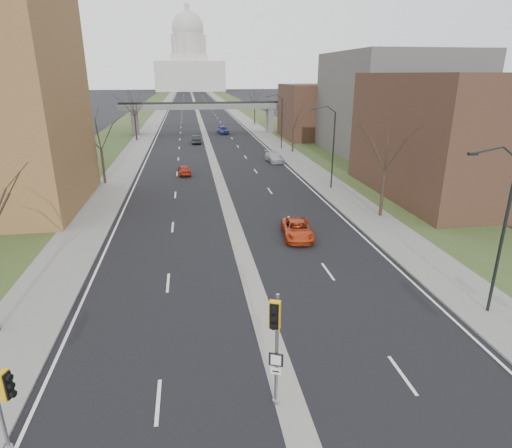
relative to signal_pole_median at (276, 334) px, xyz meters
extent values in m
plane|color=black|center=(0.65, -0.99, -3.28)|extent=(700.00, 700.00, 0.00)
cube|color=black|center=(0.65, 149.01, -3.28)|extent=(20.00, 600.00, 0.01)
cube|color=gray|center=(0.65, 149.01, -3.28)|extent=(1.20, 600.00, 0.02)
cube|color=gray|center=(12.65, 149.01, -3.22)|extent=(4.00, 600.00, 0.12)
cube|color=gray|center=(-11.35, 149.01, -3.22)|extent=(4.00, 600.00, 0.12)
cube|color=#273D1C|center=(18.65, 149.01, -3.23)|extent=(8.00, 600.00, 0.10)
cube|color=#273D1C|center=(-17.35, 149.01, -3.23)|extent=(8.00, 600.00, 0.10)
cube|color=#493222|center=(24.65, 27.01, 2.72)|extent=(16.00, 20.00, 12.00)
cube|color=#615E59|center=(28.65, 51.01, 4.22)|extent=(18.00, 22.00, 15.00)
cube|color=#493222|center=(22.65, 69.01, 1.72)|extent=(14.00, 14.00, 10.00)
cube|color=slate|center=(-13.35, 79.01, -0.78)|extent=(1.20, 2.50, 5.00)
cube|color=slate|center=(14.65, 79.01, -0.78)|extent=(1.20, 2.50, 5.00)
cube|color=slate|center=(0.65, 79.01, 2.22)|extent=(34.00, 3.00, 1.00)
cube|color=black|center=(0.65, 79.01, 2.92)|extent=(34.00, 0.15, 0.50)
cube|color=#BCB7AC|center=(0.65, 319.01, 6.72)|extent=(48.00, 42.00, 20.00)
cube|color=#BCB7AC|center=(0.65, 319.01, 18.72)|extent=(26.00, 26.00, 5.00)
cylinder|color=#BCB7AC|center=(0.65, 319.01, 27.72)|extent=(22.00, 22.00, 14.00)
sphere|color=#BCB7AC|center=(0.65, 319.01, 38.72)|extent=(22.00, 22.00, 22.00)
cylinder|color=#BCB7AC|center=(0.65, 319.01, 50.22)|extent=(3.60, 3.60, 4.50)
cylinder|color=black|center=(12.45, 5.01, 0.84)|extent=(0.16, 0.16, 8.00)
cube|color=black|center=(10.15, 5.01, 5.19)|extent=(0.45, 0.18, 0.14)
cylinder|color=black|center=(12.45, 31.01, 0.84)|extent=(0.16, 0.16, 8.00)
cube|color=black|center=(10.15, 31.01, 5.19)|extent=(0.45, 0.18, 0.14)
cylinder|color=black|center=(12.45, 57.01, 0.84)|extent=(0.16, 0.16, 8.00)
cube|color=black|center=(10.15, 57.01, 5.19)|extent=(0.45, 0.18, 0.14)
cylinder|color=#382B21|center=(-12.35, 37.01, -1.29)|extent=(0.28, 0.28, 3.75)
cylinder|color=#382B21|center=(-12.35, 71.01, -1.04)|extent=(0.28, 0.28, 4.25)
cylinder|color=#382B21|center=(13.65, 21.01, -1.16)|extent=(0.28, 0.28, 4.00)
cylinder|color=#382B21|center=(13.65, 54.01, -1.41)|extent=(0.28, 0.28, 3.50)
cylinder|color=#382B21|center=(13.65, 94.01, -1.04)|extent=(0.28, 0.28, 4.25)
cylinder|color=gray|center=(-9.15, -0.47, -3.19)|extent=(0.25, 0.25, 0.18)
cube|color=#E6A10D|center=(-8.73, -0.62, -0.55)|extent=(0.46, 0.47, 1.01)
cylinder|color=gray|center=(0.10, 0.24, -0.93)|extent=(0.13, 0.13, 4.71)
cylinder|color=gray|center=(0.10, 0.24, -3.19)|extent=(0.25, 0.25, 0.18)
cube|color=#E6A10D|center=(-0.07, -0.17, 0.88)|extent=(0.49, 0.48, 1.04)
cube|color=black|center=(0.10, 0.24, -1.20)|extent=(0.51, 0.25, 0.54)
cube|color=silver|center=(0.10, 0.24, -1.70)|extent=(0.39, 0.19, 0.27)
imported|color=#A52712|center=(-3.43, 40.43, -2.66)|extent=(1.79, 3.75, 1.24)
imported|color=black|center=(-1.35, 65.79, -2.56)|extent=(1.63, 4.40, 1.44)
imported|color=#B63513|center=(5.21, 17.26, -2.63)|extent=(2.68, 4.90, 1.30)
imported|color=#A8A9AF|center=(9.25, 46.79, -2.59)|extent=(2.38, 4.96, 1.39)
imported|color=navy|center=(4.51, 78.06, -2.49)|extent=(2.44, 4.82, 1.57)
camera|label=1|loc=(-2.67, -12.61, 8.64)|focal=30.00mm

